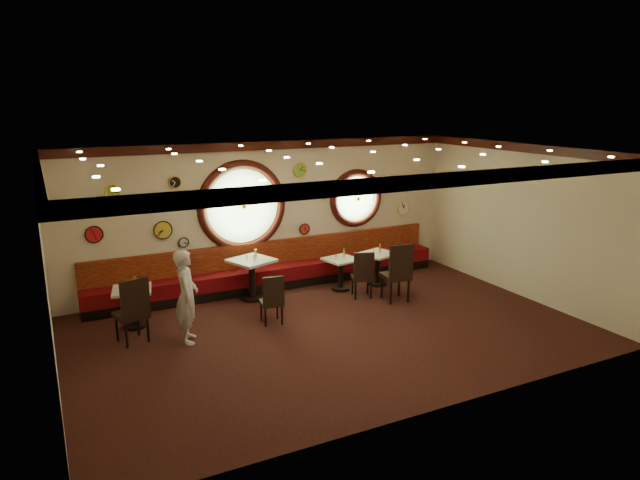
{
  "coord_description": "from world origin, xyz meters",
  "views": [
    {
      "loc": [
        -4.47,
        -8.47,
        4.08
      ],
      "look_at": [
        0.17,
        0.8,
        1.5
      ],
      "focal_mm": 32.0,
      "sensor_mm": 36.0,
      "label": 1
    }
  ],
  "objects_px": {
    "condiment_a_bottle": "(135,281)",
    "condiment_d_bottle": "(380,247)",
    "condiment_c_salt": "(336,257)",
    "condiment_b_pepper": "(254,257)",
    "waiter": "(187,296)",
    "table_a": "(133,303)",
    "condiment_a_pepper": "(131,286)",
    "table_d": "(378,265)",
    "condiment_d_pepper": "(380,251)",
    "chair_d": "(398,269)",
    "condiment_c_pepper": "(343,255)",
    "chair_a": "(133,306)",
    "condiment_c_bottle": "(344,252)",
    "chair_b": "(272,297)",
    "condiment_b_bottle": "(256,253)",
    "condiment_d_salt": "(374,250)",
    "table_b": "(252,274)",
    "chair_c": "(363,272)",
    "condiment_b_salt": "(247,257)",
    "condiment_a_salt": "(128,285)",
    "table_c": "(341,270)"
  },
  "relations": [
    {
      "from": "condiment_a_bottle",
      "to": "condiment_d_bottle",
      "type": "height_order",
      "value": "condiment_a_bottle"
    },
    {
      "from": "condiment_c_salt",
      "to": "condiment_b_pepper",
      "type": "relative_size",
      "value": 0.84
    },
    {
      "from": "condiment_c_salt",
      "to": "waiter",
      "type": "height_order",
      "value": "waiter"
    },
    {
      "from": "table_a",
      "to": "condiment_a_pepper",
      "type": "bearing_deg",
      "value": 141.52
    },
    {
      "from": "table_d",
      "to": "condiment_d_pepper",
      "type": "bearing_deg",
      "value": -85.51
    },
    {
      "from": "table_d",
      "to": "chair_d",
      "type": "height_order",
      "value": "chair_d"
    },
    {
      "from": "waiter",
      "to": "condiment_d_bottle",
      "type": "bearing_deg",
      "value": -59.76
    },
    {
      "from": "condiment_c_pepper",
      "to": "condiment_d_pepper",
      "type": "relative_size",
      "value": 1.01
    },
    {
      "from": "chair_a",
      "to": "condiment_b_pepper",
      "type": "bearing_deg",
      "value": 8.87
    },
    {
      "from": "table_a",
      "to": "condiment_d_bottle",
      "type": "bearing_deg",
      "value": 2.19
    },
    {
      "from": "condiment_c_bottle",
      "to": "condiment_d_bottle",
      "type": "relative_size",
      "value": 1.05
    },
    {
      "from": "table_a",
      "to": "chair_b",
      "type": "relative_size",
      "value": 1.34
    },
    {
      "from": "chair_a",
      "to": "condiment_c_pepper",
      "type": "distance_m",
      "value": 4.67
    },
    {
      "from": "chair_d",
      "to": "condiment_b_bottle",
      "type": "relative_size",
      "value": 4.47
    },
    {
      "from": "condiment_d_salt",
      "to": "table_b",
      "type": "bearing_deg",
      "value": 174.88
    },
    {
      "from": "condiment_a_pepper",
      "to": "chair_c",
      "type": "bearing_deg",
      "value": -6.58
    },
    {
      "from": "table_a",
      "to": "waiter",
      "type": "bearing_deg",
      "value": -54.92
    },
    {
      "from": "condiment_c_pepper",
      "to": "condiment_c_bottle",
      "type": "relative_size",
      "value": 0.57
    },
    {
      "from": "condiment_b_salt",
      "to": "condiment_b_bottle",
      "type": "height_order",
      "value": "condiment_b_bottle"
    },
    {
      "from": "condiment_d_pepper",
      "to": "condiment_c_salt",
      "type": "bearing_deg",
      "value": 172.8
    },
    {
      "from": "chair_c",
      "to": "condiment_c_bottle",
      "type": "xyz_separation_m",
      "value": [
        -0.0,
        0.81,
        0.22
      ]
    },
    {
      "from": "condiment_d_salt",
      "to": "condiment_c_salt",
      "type": "bearing_deg",
      "value": -178.76
    },
    {
      "from": "condiment_a_salt",
      "to": "condiment_c_pepper",
      "type": "distance_m",
      "value": 4.52
    },
    {
      "from": "condiment_a_salt",
      "to": "chair_b",
      "type": "bearing_deg",
      "value": -24.84
    },
    {
      "from": "table_b",
      "to": "chair_a",
      "type": "distance_m",
      "value": 2.82
    },
    {
      "from": "table_a",
      "to": "table_c",
      "type": "relative_size",
      "value": 1.05
    },
    {
      "from": "table_d",
      "to": "chair_c",
      "type": "height_order",
      "value": "chair_c"
    },
    {
      "from": "condiment_a_salt",
      "to": "condiment_b_bottle",
      "type": "height_order",
      "value": "condiment_b_bottle"
    },
    {
      "from": "chair_c",
      "to": "condiment_d_pepper",
      "type": "distance_m",
      "value": 0.98
    },
    {
      "from": "table_c",
      "to": "waiter",
      "type": "distance_m",
      "value": 3.88
    },
    {
      "from": "table_c",
      "to": "condiment_c_salt",
      "type": "distance_m",
      "value": 0.33
    },
    {
      "from": "condiment_b_salt",
      "to": "condiment_d_salt",
      "type": "distance_m",
      "value": 2.89
    },
    {
      "from": "table_a",
      "to": "table_b",
      "type": "distance_m",
      "value": 2.49
    },
    {
      "from": "condiment_b_pepper",
      "to": "condiment_c_salt",
      "type": "bearing_deg",
      "value": -7.71
    },
    {
      "from": "chair_d",
      "to": "condiment_a_bottle",
      "type": "height_order",
      "value": "chair_d"
    },
    {
      "from": "chair_c",
      "to": "condiment_c_pepper",
      "type": "bearing_deg",
      "value": 114.7
    },
    {
      "from": "condiment_b_pepper",
      "to": "condiment_a_bottle",
      "type": "bearing_deg",
      "value": -173.29
    },
    {
      "from": "condiment_a_salt",
      "to": "condiment_a_pepper",
      "type": "relative_size",
      "value": 1.09
    },
    {
      "from": "condiment_a_salt",
      "to": "condiment_b_salt",
      "type": "xyz_separation_m",
      "value": [
        2.43,
        0.44,
        0.12
      ]
    },
    {
      "from": "condiment_a_salt",
      "to": "condiment_c_salt",
      "type": "height_order",
      "value": "condiment_a_salt"
    },
    {
      "from": "chair_c",
      "to": "condiment_b_pepper",
      "type": "xyz_separation_m",
      "value": [
        -2.05,
        0.94,
        0.34
      ]
    },
    {
      "from": "condiment_d_pepper",
      "to": "condiment_b_pepper",
      "type": "bearing_deg",
      "value": 172.48
    },
    {
      "from": "table_c",
      "to": "condiment_a_pepper",
      "type": "height_order",
      "value": "condiment_a_pepper"
    },
    {
      "from": "table_c",
      "to": "condiment_c_bottle",
      "type": "distance_m",
      "value": 0.4
    },
    {
      "from": "chair_d",
      "to": "table_a",
      "type": "bearing_deg",
      "value": 174.57
    },
    {
      "from": "table_d",
      "to": "condiment_b_pepper",
      "type": "distance_m",
      "value": 2.87
    },
    {
      "from": "chair_a",
      "to": "condiment_d_salt",
      "type": "height_order",
      "value": "chair_a"
    },
    {
      "from": "chair_a",
      "to": "condiment_a_pepper",
      "type": "height_order",
      "value": "chair_a"
    },
    {
      "from": "condiment_c_bottle",
      "to": "condiment_a_bottle",
      "type": "bearing_deg",
      "value": -177.93
    },
    {
      "from": "table_c",
      "to": "condiment_d_salt",
      "type": "distance_m",
      "value": 0.92
    }
  ]
}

